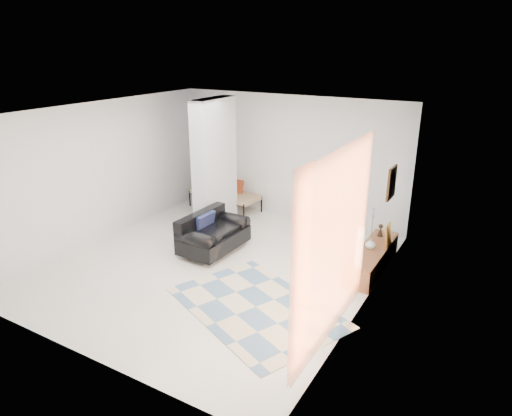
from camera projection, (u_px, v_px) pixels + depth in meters
The scene contains 17 objects.
floor at pixel (216, 265), 8.40m from camera, with size 6.00×6.00×0.00m, color silver.
ceiling at pixel (211, 111), 7.45m from camera, with size 6.00×6.00×0.00m, color white.
wall_back at pixel (290, 157), 10.37m from camera, with size 6.00×6.00×0.00m, color silver.
wall_front at pixel (71, 259), 5.48m from camera, with size 6.00×6.00×0.00m, color silver.
wall_left at pixel (102, 172), 9.22m from camera, with size 6.00×6.00×0.00m, color silver.
wall_right at pixel (369, 222), 6.64m from camera, with size 6.00×6.00×0.00m, color silver.
partition_column at pixel (215, 165), 9.75m from camera, with size 0.35×1.20×2.80m, color silver.
hallway_door at pixel (213, 163), 11.45m from camera, with size 0.85×0.06×2.04m, color white.
curtain at pixel (336, 246), 5.72m from camera, with size 2.55×2.55×0.00m, color #DD6A3A.
wall_art at pixel (392, 183), 7.62m from camera, with size 0.04×0.45×0.55m, color #341E0E.
media_console at pixel (372, 258), 8.21m from camera, with size 0.45×1.88×0.80m.
loveseat at pixel (211, 234), 8.86m from camera, with size 0.87×1.45×0.76m.
daybed at pixel (225, 192), 11.13m from camera, with size 1.80×0.91×0.77m.
area_rug at pixel (256, 307), 7.05m from camera, with size 2.65×1.77×0.01m, color beige.
cylinder_lamp at pixel (359, 247), 7.37m from camera, with size 0.12×0.12×0.68m, color white.
bronze_figurine at pixel (381, 230), 8.62m from camera, with size 0.12×0.12×0.24m, color black, non-canonical shape.
vase at pixel (370, 244), 8.10m from camera, with size 0.19×0.19×0.20m, color silver.
Camera 1 is at (4.40, -6.17, 3.85)m, focal length 32.00 mm.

